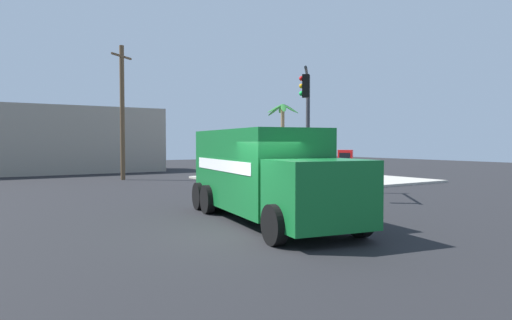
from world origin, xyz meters
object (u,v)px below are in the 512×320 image
delivery_truck (265,173)px  vending_machine_red (345,164)px  vending_machine_blue (266,163)px  utility_pole (122,111)px  palm_tree_far (283,127)px  traffic_light_primary (307,113)px

delivery_truck → vending_machine_red: bearing=36.7°
vending_machine_blue → utility_pole: 10.16m
delivery_truck → vending_machine_blue: size_ratio=4.47×
utility_pole → palm_tree_far: bearing=-22.8°
delivery_truck → palm_tree_far: size_ratio=1.64×
traffic_light_primary → utility_pole: 14.29m
palm_tree_far → utility_pole: utility_pole is taller
vending_machine_red → palm_tree_far: size_ratio=0.37×
vending_machine_blue → delivery_truck: bearing=-124.8°
vending_machine_red → vending_machine_blue: (-3.25, 4.23, 0.00)m
palm_tree_far → delivery_truck: bearing=-128.4°
vending_machine_red → traffic_light_primary: bearing=-146.0°
vending_machine_red → vending_machine_blue: same height
vending_machine_red → delivery_truck: bearing=-143.3°
vending_machine_red → utility_pole: size_ratio=0.21×
traffic_light_primary → vending_machine_red: size_ratio=3.05×
traffic_light_primary → vending_machine_blue: traffic_light_primary is taller
vending_machine_red → vending_machine_blue: size_ratio=1.00×
delivery_truck → utility_pole: utility_pole is taller
palm_tree_far → vending_machine_blue: bearing=-171.0°
delivery_truck → utility_pole: size_ratio=0.94×
utility_pole → traffic_light_primary: bearing=-71.8°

